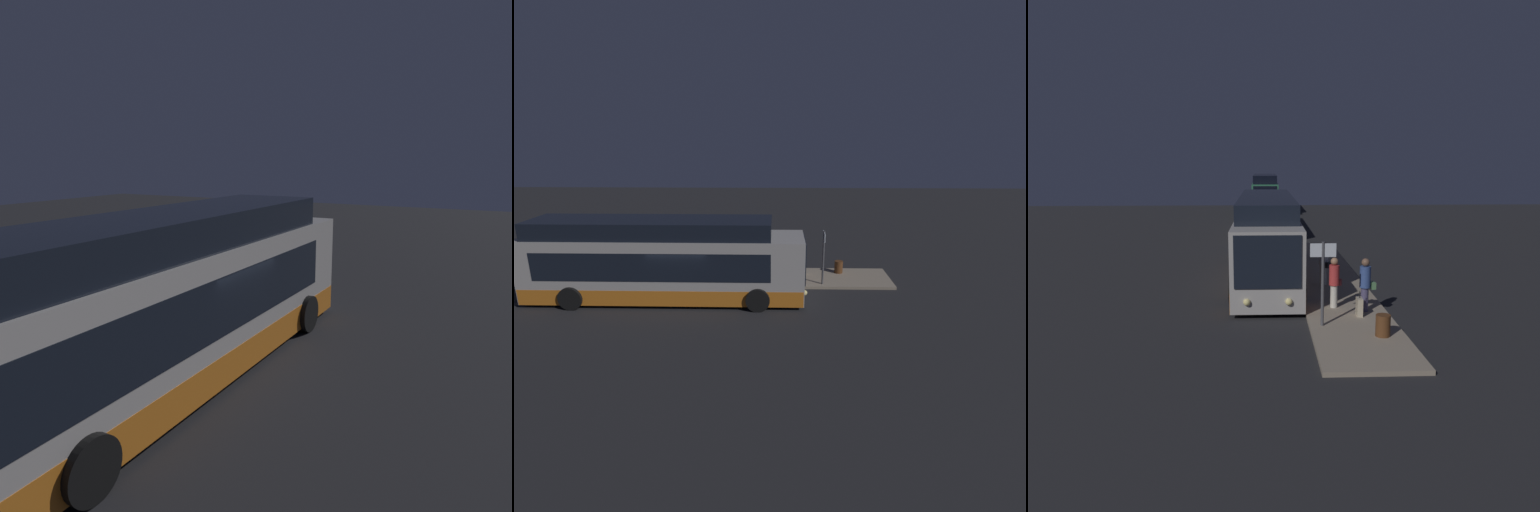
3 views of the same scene
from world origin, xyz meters
The scene contains 9 objects.
ground centered at (0.00, 0.00, 0.00)m, with size 80.00×80.00×0.00m, color #232326.
platform centered at (0.00, 3.01, 0.07)m, with size 20.00×2.82×0.14m.
bus_lead centered at (-0.92, 0.30, 1.69)m, with size 12.51×2.85×3.72m.
passenger_boarding centered at (1.09, 2.67, 1.14)m, with size 0.64×0.61×1.84m.
passenger_waiting centered at (4.43, 2.65, 1.12)m, with size 0.62×0.56×1.80m.
passenger_with_bags centered at (4.94, 3.65, 1.15)m, with size 0.44×0.60×1.86m.
suitcase centered at (5.48, 3.36, 0.45)m, with size 0.40×0.19×0.86m.
sign_post centered at (6.43, 2.00, 1.84)m, with size 0.10×0.81×2.68m.
trash_bin centered at (7.46, 3.69, 0.46)m, with size 0.44×0.44×0.65m.
Camera 2 is at (4.27, -16.58, 7.25)m, focal length 28.00 mm.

